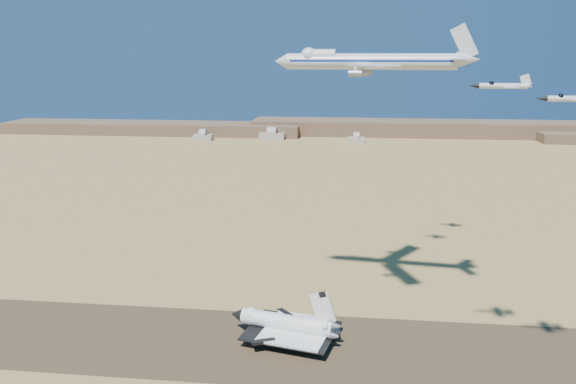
# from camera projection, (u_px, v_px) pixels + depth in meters

# --- Properties ---
(ground) EXTENTS (1200.00, 1200.00, 0.00)m
(ground) POSITION_uv_depth(u_px,v_px,m) (247.00, 344.00, 194.95)
(ground) COLOR #A9884B
(ground) RESTS_ON ground
(runway) EXTENTS (600.00, 50.00, 0.06)m
(runway) POSITION_uv_depth(u_px,v_px,m) (247.00, 344.00, 194.95)
(runway) COLOR #483524
(runway) RESTS_ON ground
(ridgeline) EXTENTS (960.00, 90.00, 18.00)m
(ridgeline) POSITION_uv_depth(u_px,v_px,m) (377.00, 130.00, 695.00)
(ridgeline) COLOR brown
(ridgeline) RESTS_ON ground
(hangars) EXTENTS (200.50, 29.50, 30.00)m
(hangars) POSITION_uv_depth(u_px,v_px,m) (268.00, 136.00, 662.63)
(hangars) COLOR #A19D8E
(hangars) RESTS_ON ground
(shuttle) EXTENTS (40.62, 30.68, 19.98)m
(shuttle) POSITION_uv_depth(u_px,v_px,m) (286.00, 324.00, 197.81)
(shuttle) COLOR white
(shuttle) RESTS_ON runway
(carrier_747) EXTENTS (72.06, 55.47, 17.91)m
(carrier_747) POSITION_uv_depth(u_px,v_px,m) (364.00, 61.00, 201.13)
(carrier_747) COLOR silver
(crew_a) EXTENTS (0.48, 0.68, 1.76)m
(crew_a) POSITION_uv_depth(u_px,v_px,m) (305.00, 351.00, 188.44)
(crew_a) COLOR orange
(crew_a) RESTS_ON runway
(crew_b) EXTENTS (0.90, 0.96, 1.73)m
(crew_b) POSITION_uv_depth(u_px,v_px,m) (314.00, 348.00, 190.41)
(crew_b) COLOR orange
(crew_b) RESTS_ON runway
(crew_c) EXTENTS (1.21, 1.16, 1.90)m
(crew_c) POSITION_uv_depth(u_px,v_px,m) (315.00, 349.00, 189.94)
(crew_c) COLOR orange
(crew_c) RESTS_ON runway
(chase_jet_a) EXTENTS (16.51, 8.69, 4.12)m
(chase_jet_a) POSITION_uv_depth(u_px,v_px,m) (502.00, 86.00, 152.44)
(chase_jet_a) COLOR silver
(chase_jet_b) EXTENTS (16.57, 8.80, 4.13)m
(chase_jet_b) POSITION_uv_depth(u_px,v_px,m) (572.00, 99.00, 142.27)
(chase_jet_b) COLOR silver
(chase_jet_d) EXTENTS (13.56, 7.85, 3.45)m
(chase_jet_d) POSITION_uv_depth(u_px,v_px,m) (421.00, 64.00, 240.38)
(chase_jet_d) COLOR silver
(chase_jet_e) EXTENTS (14.70, 8.18, 3.68)m
(chase_jet_e) POSITION_uv_depth(u_px,v_px,m) (443.00, 61.00, 260.88)
(chase_jet_e) COLOR silver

